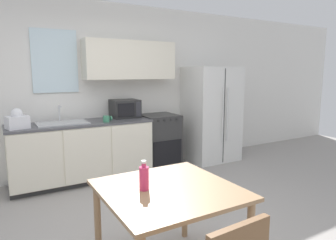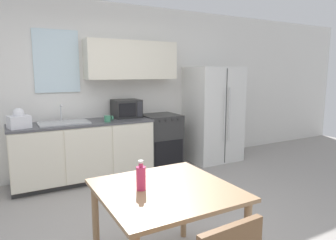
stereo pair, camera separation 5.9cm
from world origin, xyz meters
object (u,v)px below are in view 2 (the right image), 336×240
Objects in this scene: microwave at (126,109)px; coffee_mug at (108,119)px; refrigerator at (213,114)px; dining_table at (166,200)px; drink_bottle at (141,177)px; oven_range at (161,141)px.

microwave is 3.21× the size of coffee_mug.
refrigerator is 1.73× the size of dining_table.
coffee_mug reaches higher than drink_bottle.
microwave is 2.70m from drink_bottle.
dining_table is at bearing -116.74° from oven_range.
microwave is at bearing 174.72° from refrigerator.
oven_range is 1.13m from refrigerator.
oven_range is 6.85× the size of coffee_mug.
oven_range reaches higher than dining_table.
microwave reaches higher than dining_table.
drink_bottle is (-0.18, 0.06, 0.20)m from dining_table.
microwave is at bearing 34.72° from coffee_mug.
dining_table is (-0.69, -2.60, -0.40)m from microwave.
drink_bottle is (-0.87, -2.55, -0.20)m from microwave.
drink_bottle reaches higher than dining_table.
refrigerator is 12.92× the size of coffee_mug.
microwave reaches higher than coffee_mug.
refrigerator reaches higher than microwave.
microwave is at bearing 71.08° from drink_bottle.
oven_range is 3.99× the size of drink_bottle.
dining_table is at bearing -18.28° from drink_bottle.
drink_bottle is at bearing 161.72° from dining_table.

